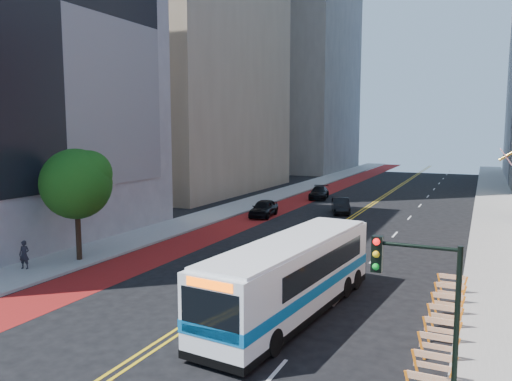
{
  "coord_description": "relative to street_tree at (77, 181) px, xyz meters",
  "views": [
    {
      "loc": [
        10.71,
        -16.33,
        7.97
      ],
      "look_at": [
        -0.44,
        8.0,
        4.68
      ],
      "focal_mm": 35.0,
      "sensor_mm": 36.0,
      "label": 1
    }
  ],
  "objects": [
    {
      "name": "center_line_outer",
      "position": [
        11.42,
        23.96,
        -4.91
      ],
      "size": [
        0.14,
        140.0,
        0.01
      ],
      "primitive_type": "cube",
      "color": "gold",
      "rests_on": "ground"
    },
    {
      "name": "ground",
      "position": [
        11.24,
        -6.04,
        -4.91
      ],
      "size": [
        160.0,
        160.0,
        0.0
      ],
      "primitive_type": "plane",
      "color": "black",
      "rests_on": "ground"
    },
    {
      "name": "car_a",
      "position": [
        3.73,
        19.09,
        -4.14
      ],
      "size": [
        2.33,
        4.73,
        1.55
      ],
      "primitive_type": "imported",
      "rotation": [
        0.0,
        0.0,
        0.11
      ],
      "color": "black",
      "rests_on": "ground"
    },
    {
      "name": "car_b",
      "position": [
        9.67,
        23.93,
        -4.19
      ],
      "size": [
        2.89,
        4.64,
        1.44
      ],
      "primitive_type": "imported",
      "rotation": [
        0.0,
        0.0,
        0.34
      ],
      "color": "black",
      "rests_on": "ground"
    },
    {
      "name": "pedestrian",
      "position": [
        -1.35,
        -2.89,
        -3.95
      ],
      "size": [
        0.68,
        0.55,
        1.61
      ],
      "primitive_type": "imported",
      "rotation": [
        0.0,
        0.0,
        0.31
      ],
      "color": "black",
      "rests_on": "sidewalk_left"
    },
    {
      "name": "lane_dashes",
      "position": [
        16.04,
        31.96,
        -4.9
      ],
      "size": [
        0.14,
        98.2,
        0.01
      ],
      "color": "silver",
      "rests_on": "ground"
    },
    {
      "name": "construction_barriers",
      "position": [
        20.84,
        -2.62,
        -4.24
      ],
      "size": [
        1.42,
        10.91,
        1.0
      ],
      "color": "orange",
      "rests_on": "ground"
    },
    {
      "name": "sidewalk_left",
      "position": [
        -0.76,
        23.96,
        -4.84
      ],
      "size": [
        4.0,
        140.0,
        0.15
      ],
      "primitive_type": "cube",
      "color": "gray",
      "rests_on": "ground"
    },
    {
      "name": "bus_lane_paint",
      "position": [
        3.14,
        23.96,
        -4.91
      ],
      "size": [
        3.6,
        140.0,
        0.01
      ],
      "primitive_type": "cube",
      "color": "maroon",
      "rests_on": "ground"
    },
    {
      "name": "car_c",
      "position": [
        4.78,
        32.61,
        -4.21
      ],
      "size": [
        2.82,
        5.12,
        1.4
      ],
      "primitive_type": "imported",
      "rotation": [
        0.0,
        0.0,
        0.18
      ],
      "color": "black",
      "rests_on": "ground"
    },
    {
      "name": "traffic_signal",
      "position": [
        20.66,
        -9.55,
        -1.19
      ],
      "size": [
        2.21,
        0.34,
        5.07
      ],
      "color": "black",
      "rests_on": "sidewalk_right"
    },
    {
      "name": "center_line_inner",
      "position": [
        11.06,
        23.96,
        -4.91
      ],
      "size": [
        0.14,
        140.0,
        0.01
      ],
      "primitive_type": "cube",
      "color": "gold",
      "rests_on": "ground"
    },
    {
      "name": "sidewalk_right",
      "position": [
        23.24,
        23.96,
        -4.84
      ],
      "size": [
        4.0,
        140.0,
        0.15
      ],
      "primitive_type": "cube",
      "color": "gray",
      "rests_on": "ground"
    },
    {
      "name": "transit_bus",
      "position": [
        14.72,
        -2.75,
        -3.18
      ],
      "size": [
        3.84,
        12.27,
        3.32
      ],
      "rotation": [
        0.0,
        0.0,
        -0.1
      ],
      "color": "white",
      "rests_on": "ground"
    },
    {
      "name": "street_tree",
      "position": [
        0.0,
        0.0,
        0.0
      ],
      "size": [
        4.2,
        4.2,
        6.7
      ],
      "color": "black",
      "rests_on": "sidewalk_left"
    },
    {
      "name": "midrise_left_far",
      "position": [
        -12.76,
        71.96,
        27.59
      ],
      "size": [
        20.0,
        26.0,
        65.0
      ],
      "primitive_type": "cube",
      "color": "slate",
      "rests_on": "ground"
    }
  ]
}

